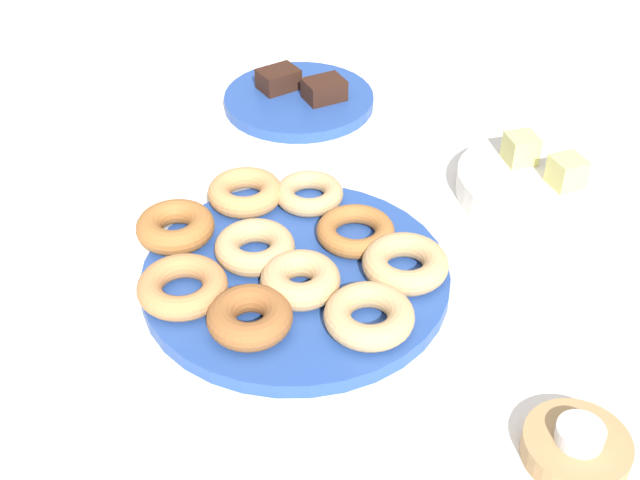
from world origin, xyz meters
The scene contains 20 objects.
ground_plane centered at (0.00, 0.00, 0.00)m, with size 2.40×2.40×0.00m, color white.
donut_plate centered at (0.00, 0.00, 0.01)m, with size 0.33×0.33×0.02m, color #284C9E.
donut_0 centered at (-0.02, 0.08, 0.03)m, with size 0.09×0.09×0.02m, color #AD6B33.
donut_1 centered at (-0.04, -0.03, 0.03)m, with size 0.09×0.09×0.03m, color tan.
donut_2 centered at (0.06, -0.08, 0.03)m, with size 0.09×0.09×0.03m, color #995B2D.
donut_3 centered at (-0.14, 0.01, 0.03)m, with size 0.09×0.09×0.03m, color tan.
donut_4 centered at (0.06, 0.10, 0.03)m, with size 0.09×0.09×0.03m, color tan.
donut_5 centered at (0.11, 0.02, 0.03)m, with size 0.09×0.09×0.03m, color tan.
donut_6 centered at (0.03, -0.01, 0.03)m, with size 0.08×0.08×0.03m, color tan.
donut_7 centered at (-0.12, -0.09, 0.03)m, with size 0.09×0.09×0.03m, color #AD6B33.
donut_8 centered at (-0.11, 0.07, 0.03)m, with size 0.08×0.08×0.02m, color tan.
donut_9 centered at (-0.02, -0.12, 0.03)m, with size 0.09×0.09×0.03m, color #C6844C.
cake_plate centered at (-0.35, 0.18, 0.01)m, with size 0.22×0.22×0.02m, color #284C9E.
brownie_near centered at (-0.38, 0.17, 0.03)m, with size 0.04×0.06×0.03m, color #381E14.
brownie_far centered at (-0.32, 0.21, 0.03)m, with size 0.04×0.06×0.03m, color #381E14.
candle_holder centered at (0.32, 0.11, 0.01)m, with size 0.09×0.09×0.02m, color tan.
tealight centered at (0.32, 0.11, 0.03)m, with size 0.04×0.04×0.01m, color silver.
fruit_bowl centered at (-0.01, 0.33, 0.02)m, with size 0.19×0.19×0.03m, color silver.
melon_chunk_left centered at (-0.04, 0.33, 0.05)m, with size 0.04×0.04×0.04m, color #DBD67A.
melon_chunk_right centered at (0.03, 0.35, 0.05)m, with size 0.04×0.04×0.04m, color #DBD67A.
Camera 1 is at (0.61, -0.30, 0.59)m, focal length 46.68 mm.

